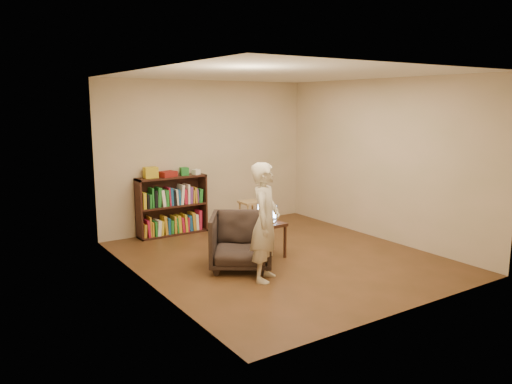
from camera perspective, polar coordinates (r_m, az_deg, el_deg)
floor at (r=7.31m, az=2.92°, el=-7.51°), size 4.50×4.50×0.00m
ceiling at (r=6.97m, az=3.12°, el=13.30°), size 4.50×4.50×0.00m
wall_back at (r=8.92m, az=-5.59°, el=4.23°), size 4.00×0.00×4.00m
wall_left at (r=6.07m, az=-12.40°, el=1.22°), size 0.00×4.50×4.50m
wall_right at (r=8.36m, az=14.16°, el=3.56°), size 0.00×4.50×4.50m
bookshelf at (r=8.58m, az=-9.60°, el=-1.92°), size 1.20×0.30×1.00m
box_yellow at (r=8.36m, az=-11.94°, el=2.19°), size 0.23×0.17×0.18m
red_cloth at (r=8.44m, az=-10.07°, el=2.04°), size 0.32×0.27×0.09m
box_green at (r=8.58m, az=-8.20°, el=2.36°), size 0.15×0.15×0.13m
box_white at (r=8.64m, az=-6.86°, el=2.30°), size 0.13×0.13×0.09m
stool at (r=8.88m, az=-0.67°, el=-1.66°), size 0.34×0.34×0.49m
armchair at (r=6.76m, az=-1.70°, el=-5.63°), size 1.13×1.14×0.76m
side_table at (r=7.26m, az=0.95°, el=-4.13°), size 0.50×0.50×0.51m
laptop at (r=7.31m, az=1.10°, el=-2.87°), size 0.40×0.41×0.24m
person at (r=6.23m, az=1.08°, el=-3.47°), size 0.65×0.63×1.50m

